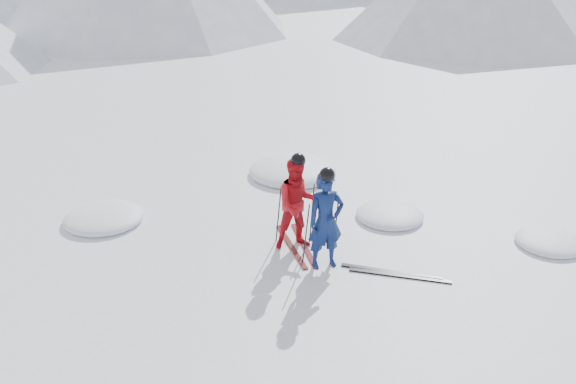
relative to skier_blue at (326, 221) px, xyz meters
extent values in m
plane|color=white|center=(1.26, 0.26, -0.85)|extent=(160.00, 160.00, 0.00)
imported|color=#0D1D52|center=(0.00, 0.00, 0.00)|extent=(0.66, 0.47, 1.70)
imported|color=red|center=(-0.30, 0.76, 0.00)|extent=(0.85, 0.68, 1.70)
cylinder|color=black|center=(-0.30, 0.15, -0.28)|extent=(0.11, 0.08, 1.13)
cylinder|color=black|center=(0.25, 0.25, -0.28)|extent=(0.11, 0.07, 1.13)
cylinder|color=black|center=(-0.60, 1.01, -0.28)|extent=(0.11, 0.09, 1.13)
cylinder|color=black|center=(0.00, 0.91, -0.28)|extent=(0.11, 0.08, 1.13)
cube|color=black|center=(-0.42, 0.76, -0.84)|extent=(0.22, 1.70, 0.03)
cube|color=black|center=(-0.18, 0.76, -0.84)|extent=(0.10, 1.70, 0.03)
cube|color=black|center=(1.03, -0.48, -0.84)|extent=(1.54, 0.89, 0.03)
cube|color=black|center=(1.13, -0.63, -0.84)|extent=(1.56, 0.84, 0.03)
ellipsoid|color=white|center=(-3.81, 2.59, -0.85)|extent=(1.57, 1.57, 0.34)
ellipsoid|color=white|center=(1.77, 1.51, -0.85)|extent=(1.35, 1.35, 0.30)
ellipsoid|color=white|center=(0.39, 4.18, -0.85)|extent=(2.06, 2.06, 0.45)
ellipsoid|color=white|center=(4.23, -0.17, -0.85)|extent=(1.22, 1.22, 0.27)
camera|label=1|loc=(-2.58, -8.76, 4.54)|focal=38.00mm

